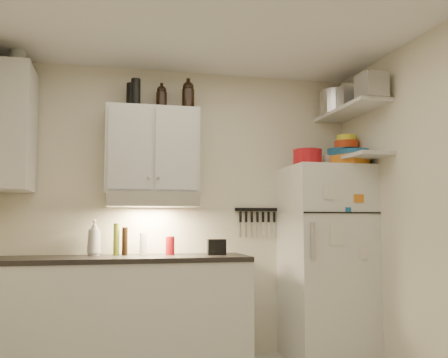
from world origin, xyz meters
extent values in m
cube|color=white|center=(0.00, 0.00, 2.61)|extent=(3.20, 3.00, 0.02)
cube|color=beige|center=(0.00, 1.51, 1.30)|extent=(3.20, 0.02, 2.60)
cube|color=beige|center=(1.61, 0.00, 1.30)|extent=(0.02, 3.00, 2.60)
cube|color=silver|center=(-0.55, 1.20, 0.44)|extent=(2.10, 0.60, 0.88)
cube|color=black|center=(-0.55, 1.20, 0.90)|extent=(2.10, 0.62, 0.04)
cube|color=silver|center=(-0.30, 1.33, 1.83)|extent=(0.80, 0.33, 0.75)
cube|color=silver|center=(-1.44, 1.20, 1.95)|extent=(0.33, 0.55, 1.00)
cube|color=silver|center=(-0.30, 1.27, 1.39)|extent=(0.76, 0.46, 0.12)
cube|color=silver|center=(1.25, 1.16, 0.85)|extent=(0.70, 0.68, 1.70)
cube|color=silver|center=(1.45, 1.02, 2.20)|extent=(0.30, 0.95, 0.03)
cube|color=silver|center=(1.45, 1.02, 1.76)|extent=(0.30, 0.95, 0.03)
cube|color=black|center=(0.70, 1.49, 1.32)|extent=(0.42, 0.02, 0.03)
cylinder|color=#AC141A|center=(1.07, 1.13, 1.77)|extent=(0.32, 0.32, 0.15)
cube|color=orange|center=(1.40, 0.96, 1.75)|extent=(0.30, 0.33, 0.09)
cylinder|color=silver|center=(1.27, 1.16, 1.76)|extent=(0.08, 0.08, 0.11)
cylinder|color=silver|center=(1.42, 1.24, 2.33)|extent=(0.39, 0.39, 0.22)
cube|color=#AAAAAD|center=(1.44, 0.99, 2.32)|extent=(0.22, 0.20, 0.20)
cube|color=#AAAAAD|center=(1.44, 0.62, 2.32)|extent=(0.22, 0.22, 0.20)
cylinder|color=#1A5A90|center=(1.47, 1.24, 1.83)|extent=(0.28, 0.28, 0.11)
cylinder|color=red|center=(1.49, 1.19, 1.92)|extent=(0.22, 0.22, 0.07)
cylinder|color=yellow|center=(1.49, 1.19, 1.98)|extent=(0.17, 0.17, 0.06)
cylinder|color=#1A5A90|center=(1.44, 0.94, 1.81)|extent=(0.27, 0.27, 0.06)
cylinder|color=black|center=(-0.45, 1.26, 2.32)|extent=(0.08, 0.08, 0.24)
cylinder|color=black|center=(-0.49, 1.40, 2.32)|extent=(0.08, 0.08, 0.23)
cylinder|color=silver|center=(-1.41, 1.23, 2.53)|extent=(0.14, 0.14, 0.17)
imported|color=silver|center=(-0.77, 1.34, 1.09)|extent=(0.16, 0.16, 0.34)
cylinder|color=#5A341B|center=(-0.13, 1.34, 1.00)|extent=(0.05, 0.05, 0.16)
cylinder|color=#5A691A|center=(-0.59, 1.34, 1.06)|extent=(0.07, 0.07, 0.27)
cylinder|color=black|center=(-0.52, 1.32, 1.04)|extent=(0.06, 0.06, 0.24)
cylinder|color=silver|center=(-0.36, 1.35, 1.01)|extent=(0.08, 0.08, 0.19)
cylinder|color=#AC141A|center=(-0.14, 1.29, 1.00)|extent=(0.09, 0.09, 0.16)
cube|color=black|center=(0.26, 1.22, 0.99)|extent=(0.17, 0.12, 0.13)
camera|label=1|loc=(-0.65, -3.03, 1.20)|focal=40.00mm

